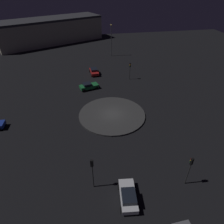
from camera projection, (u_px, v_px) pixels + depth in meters
The scene contains 10 objects.
ground_plane at pixel (112, 115), 35.28m from camera, with size 117.93×117.93×0.00m, color black.
roundabout_island at pixel (112, 114), 35.21m from camera, with size 11.70×11.70×0.27m, color #383838.
car_white at pixel (128, 196), 21.50m from camera, with size 4.11×2.33×1.46m.
car_red at pixel (94, 71), 49.59m from camera, with size 4.25×2.24×1.45m.
car_green at pixel (89, 86), 42.95m from camera, with size 2.84×4.29×1.47m.
traffic_light_west at pixel (92, 168), 21.53m from camera, with size 0.39×0.36×4.50m.
traffic_light_southeast at pixel (130, 68), 45.86m from camera, with size 0.40×0.37×4.02m.
traffic_light_west_near at pixel (190, 166), 21.98m from camera, with size 0.39×0.36×4.26m.
streetlamp_east at pixel (111, 37), 58.27m from camera, with size 0.45×0.45×9.13m.
store_building at pixel (51, 31), 71.37m from camera, with size 24.40×37.70×8.29m.
Camera 1 is at (-28.28, 5.25, 20.43)m, focal length 31.85 mm.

